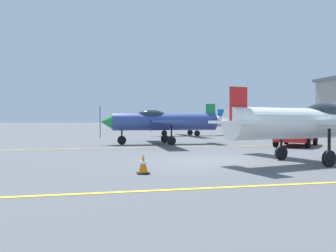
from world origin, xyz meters
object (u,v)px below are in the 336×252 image
object	(u,v)px
airplane_mid	(161,121)
car_sedan	(296,132)
airplane_near	(313,122)
traffic_cone_front	(143,164)
airplane_far	(189,121)

from	to	relation	value
airplane_mid	car_sedan	distance (m)	8.61
airplane_near	traffic_cone_front	size ratio (longest dim) A/B	15.30
airplane_near	traffic_cone_front	xyz separation A→B (m)	(-6.67, -1.31, -1.24)
airplane_near	traffic_cone_front	bearing A→B (deg)	-168.88
airplane_mid	airplane_far	xyz separation A→B (m)	(5.09, 11.05, 0.00)
car_sedan	traffic_cone_front	size ratio (longest dim) A/B	7.38
airplane_near	airplane_mid	xyz separation A→B (m)	(-3.76, 10.81, 0.00)
car_sedan	traffic_cone_front	world-z (taller)	car_sedan
car_sedan	airplane_near	bearing A→B (deg)	-119.00
airplane_near	traffic_cone_front	world-z (taller)	airplane_near
traffic_cone_front	car_sedan	bearing A→B (deg)	39.08
airplane_mid	airplane_far	world-z (taller)	same
airplane_far	car_sedan	world-z (taller)	airplane_far
airplane_far	airplane_mid	bearing A→B (deg)	-114.72
airplane_near	airplane_far	bearing A→B (deg)	86.53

